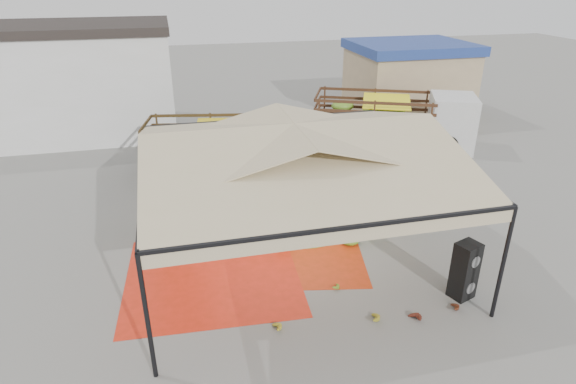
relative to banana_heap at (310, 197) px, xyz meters
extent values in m
plane|color=slate|center=(-1.15, -2.25, -0.66)|extent=(90.00, 90.00, 0.00)
cylinder|color=black|center=(-5.15, -6.25, 0.84)|extent=(0.10, 0.10, 3.00)
cylinder|color=black|center=(2.85, -6.25, 0.84)|extent=(0.10, 0.10, 3.00)
cylinder|color=black|center=(-5.15, 1.75, 0.84)|extent=(0.10, 0.10, 3.00)
cylinder|color=black|center=(2.85, 1.75, 0.84)|extent=(0.10, 0.10, 3.00)
pyramid|color=tan|center=(-1.15, -2.25, 2.84)|extent=(8.00, 8.00, 1.00)
cube|color=black|center=(-1.15, -2.25, 2.34)|extent=(8.00, 8.00, 0.08)
cube|color=tan|center=(-1.15, -2.25, 2.16)|extent=(8.00, 8.00, 0.36)
cube|color=silver|center=(-11.15, 11.75, 1.84)|extent=(14.00, 6.00, 5.00)
cube|color=black|center=(-11.15, 11.75, 4.54)|extent=(14.30, 6.30, 0.40)
cube|color=tan|center=(8.85, 10.75, 1.14)|extent=(6.00, 5.00, 3.60)
cube|color=navy|center=(8.85, 10.75, 3.19)|extent=(6.30, 5.30, 0.50)
cube|color=red|center=(-3.64, -2.89, -0.65)|extent=(4.94, 4.73, 0.01)
cube|color=red|center=(-1.16, -1.94, -0.65)|extent=(5.00, 5.17, 0.01)
ellipsoid|color=#51841B|center=(0.00, 0.00, 0.00)|extent=(6.77, 5.84, 1.31)
ellipsoid|color=#AD8D22|center=(-0.07, -5.68, -0.54)|extent=(0.60, 0.54, 0.22)
ellipsoid|color=gold|center=(-2.44, -5.47, -0.55)|extent=(0.51, 0.44, 0.21)
ellipsoid|color=#5D2515|center=(2.04, -5.77, -0.56)|extent=(0.52, 0.47, 0.20)
ellipsoid|color=#562013|center=(0.90, -5.95, -0.55)|extent=(0.60, 0.55, 0.22)
ellipsoid|color=#56821B|center=(-0.54, -4.22, -0.57)|extent=(0.49, 0.48, 0.17)
ellipsoid|color=#567819|center=(-2.02, -3.19, 1.96)|extent=(0.24, 0.24, 0.20)
ellipsoid|color=#567819|center=(-0.52, -3.19, 1.96)|extent=(0.24, 0.24, 0.20)
cube|color=black|center=(2.55, -5.34, -0.26)|extent=(0.70, 0.66, 0.78)
cube|color=black|center=(2.55, -5.34, 0.52)|extent=(0.70, 0.66, 0.78)
imported|color=gray|center=(-0.96, 2.46, 0.18)|extent=(0.63, 0.43, 1.67)
cube|color=#453117|center=(-2.95, 4.71, 0.38)|extent=(5.27, 3.16, 0.12)
cube|color=silver|center=(0.24, 4.09, 0.48)|extent=(2.15, 2.47, 2.27)
cylinder|color=black|center=(-4.88, 4.08, -0.21)|extent=(0.93, 0.46, 0.89)
cylinder|color=black|center=(-4.51, 6.01, -0.21)|extent=(0.93, 0.46, 0.89)
cylinder|color=black|center=(-1.79, 3.48, -0.21)|extent=(0.93, 0.46, 0.89)
cylinder|color=black|center=(-1.41, 5.41, -0.21)|extent=(0.93, 0.46, 0.89)
cylinder|color=black|center=(-0.14, 3.16, -0.21)|extent=(0.93, 0.46, 0.89)
cylinder|color=black|center=(0.23, 5.10, -0.21)|extent=(0.93, 0.46, 0.89)
ellipsoid|color=#467A19|center=(-2.95, 4.71, 0.87)|extent=(4.21, 2.49, 0.69)
cube|color=gold|center=(-2.47, 4.61, 1.27)|extent=(2.31, 2.30, 0.25)
cube|color=#4E2F1A|center=(5.01, 6.44, 0.48)|extent=(5.96, 4.45, 0.13)
cube|color=silver|center=(8.29, 5.01, 0.59)|extent=(2.74, 2.96, 2.49)
cylinder|color=black|center=(2.79, 6.23, -0.17)|extent=(1.02, 0.69, 0.97)
cylinder|color=black|center=(3.66, 8.22, -0.17)|extent=(1.02, 0.69, 0.97)
cylinder|color=black|center=(5.97, 4.84, -0.17)|extent=(1.02, 0.69, 0.97)
cylinder|color=black|center=(6.84, 6.83, -0.17)|extent=(1.02, 0.69, 0.97)
cylinder|color=black|center=(7.65, 4.10, -0.17)|extent=(1.02, 0.69, 0.97)
cylinder|color=black|center=(8.52, 6.09, -0.17)|extent=(1.02, 0.69, 0.97)
ellipsoid|color=#487A19|center=(5.01, 6.44, 1.02)|extent=(4.75, 3.52, 0.76)
cube|color=yellow|center=(5.51, 6.23, 1.46)|extent=(2.85, 2.85, 0.27)
camera|label=1|loc=(-4.25, -14.20, 7.08)|focal=30.00mm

